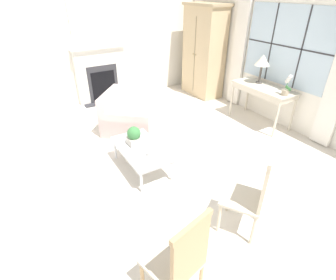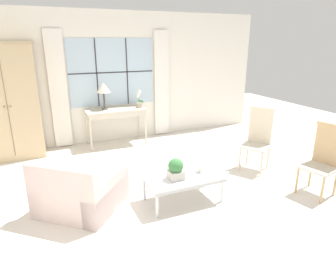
{
  "view_description": "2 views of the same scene",
  "coord_description": "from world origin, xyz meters",
  "px_view_note": "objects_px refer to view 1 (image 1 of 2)",
  "views": [
    {
      "loc": [
        3.27,
        -1.56,
        2.5
      ],
      "look_at": [
        0.46,
        0.13,
        0.57
      ],
      "focal_mm": 28.0,
      "sensor_mm": 36.0,
      "label": 1
    },
    {
      "loc": [
        -1.54,
        -3.58,
        2.18
      ],
      "look_at": [
        0.08,
        0.14,
        0.83
      ],
      "focal_mm": 32.0,
      "sensor_mm": 36.0,
      "label": 2
    }
  ],
  "objects_px": {
    "console_table": "(263,91)",
    "potted_orchid": "(287,87)",
    "table_lamp": "(263,61)",
    "coffee_table": "(141,150)",
    "pillar_candle": "(151,153)",
    "fireplace": "(101,70)",
    "side_chair_wooden": "(255,190)",
    "accent_chair_wooden": "(181,259)",
    "potted_plant_small": "(134,136)",
    "armchair_upholstered": "(129,117)",
    "armoire": "(204,52)"
  },
  "relations": [
    {
      "from": "table_lamp",
      "to": "accent_chair_wooden",
      "type": "height_order",
      "value": "table_lamp"
    },
    {
      "from": "armchair_upholstered",
      "to": "side_chair_wooden",
      "type": "height_order",
      "value": "side_chair_wooden"
    },
    {
      "from": "fireplace",
      "to": "armchair_upholstered",
      "type": "xyz_separation_m",
      "value": [
        1.73,
        -0.06,
        -0.53
      ]
    },
    {
      "from": "accent_chair_wooden",
      "to": "potted_plant_small",
      "type": "bearing_deg",
      "value": 165.58
    },
    {
      "from": "fireplace",
      "to": "armchair_upholstered",
      "type": "height_order",
      "value": "fireplace"
    },
    {
      "from": "accent_chair_wooden",
      "to": "potted_plant_small",
      "type": "relative_size",
      "value": 3.56
    },
    {
      "from": "potted_orchid",
      "to": "pillar_candle",
      "type": "xyz_separation_m",
      "value": [
        -0.01,
        -2.77,
        -0.49
      ]
    },
    {
      "from": "armoire",
      "to": "potted_orchid",
      "type": "distance_m",
      "value": 2.55
    },
    {
      "from": "coffee_table",
      "to": "armchair_upholstered",
      "type": "bearing_deg",
      "value": 164.31
    },
    {
      "from": "table_lamp",
      "to": "coffee_table",
      "type": "height_order",
      "value": "table_lamp"
    },
    {
      "from": "console_table",
      "to": "potted_plant_small",
      "type": "bearing_deg",
      "value": -88.2
    },
    {
      "from": "potted_orchid",
      "to": "potted_plant_small",
      "type": "relative_size",
      "value": 1.29
    },
    {
      "from": "console_table",
      "to": "pillar_candle",
      "type": "height_order",
      "value": "console_table"
    },
    {
      "from": "armoire",
      "to": "armchair_upholstered",
      "type": "distance_m",
      "value": 2.77
    },
    {
      "from": "accent_chair_wooden",
      "to": "pillar_candle",
      "type": "distance_m",
      "value": 1.81
    },
    {
      "from": "side_chair_wooden",
      "to": "coffee_table",
      "type": "xyz_separation_m",
      "value": [
        -1.72,
        -0.54,
        -0.25
      ]
    },
    {
      "from": "console_table",
      "to": "pillar_candle",
      "type": "distance_m",
      "value": 2.88
    },
    {
      "from": "table_lamp",
      "to": "pillar_candle",
      "type": "distance_m",
      "value": 3.09
    },
    {
      "from": "armchair_upholstered",
      "to": "coffee_table",
      "type": "height_order",
      "value": "armchair_upholstered"
    },
    {
      "from": "console_table",
      "to": "pillar_candle",
      "type": "bearing_deg",
      "value": -79.7
    },
    {
      "from": "armoire",
      "to": "side_chair_wooden",
      "type": "xyz_separation_m",
      "value": [
        3.97,
        -2.32,
        -0.5
      ]
    },
    {
      "from": "fireplace",
      "to": "side_chair_wooden",
      "type": "relative_size",
      "value": 2.13
    },
    {
      "from": "accent_chair_wooden",
      "to": "coffee_table",
      "type": "height_order",
      "value": "accent_chair_wooden"
    },
    {
      "from": "fireplace",
      "to": "console_table",
      "type": "xyz_separation_m",
      "value": [
        2.86,
        2.4,
        -0.08
      ]
    },
    {
      "from": "table_lamp",
      "to": "potted_plant_small",
      "type": "relative_size",
      "value": 1.92
    },
    {
      "from": "armchair_upholstered",
      "to": "coffee_table",
      "type": "distance_m",
      "value": 1.41
    },
    {
      "from": "pillar_candle",
      "to": "armoire",
      "type": "bearing_deg",
      "value": 131.7
    },
    {
      "from": "armchair_upholstered",
      "to": "pillar_candle",
      "type": "distance_m",
      "value": 1.69
    },
    {
      "from": "console_table",
      "to": "armchair_upholstered",
      "type": "xyz_separation_m",
      "value": [
        -1.12,
        -2.46,
        -0.45
      ]
    },
    {
      "from": "table_lamp",
      "to": "pillar_candle",
      "type": "bearing_deg",
      "value": -75.98
    },
    {
      "from": "console_table",
      "to": "potted_orchid",
      "type": "xyz_separation_m",
      "value": [
        0.52,
        -0.05,
        0.23
      ]
    },
    {
      "from": "table_lamp",
      "to": "coffee_table",
      "type": "distance_m",
      "value": 3.08
    },
    {
      "from": "fireplace",
      "to": "pillar_candle",
      "type": "bearing_deg",
      "value": -7.22
    },
    {
      "from": "console_table",
      "to": "potted_orchid",
      "type": "height_order",
      "value": "potted_orchid"
    },
    {
      "from": "accent_chair_wooden",
      "to": "potted_plant_small",
      "type": "distance_m",
      "value": 2.2
    },
    {
      "from": "table_lamp",
      "to": "side_chair_wooden",
      "type": "relative_size",
      "value": 0.52
    },
    {
      "from": "console_table",
      "to": "coffee_table",
      "type": "distance_m",
      "value": 2.87
    },
    {
      "from": "coffee_table",
      "to": "accent_chair_wooden",
      "type": "bearing_deg",
      "value": -16.52
    },
    {
      "from": "armoire",
      "to": "pillar_candle",
      "type": "relative_size",
      "value": 16.32
    },
    {
      "from": "armoire",
      "to": "console_table",
      "type": "relative_size",
      "value": 1.72
    },
    {
      "from": "fireplace",
      "to": "potted_plant_small",
      "type": "distance_m",
      "value": 3.0
    },
    {
      "from": "console_table",
      "to": "table_lamp",
      "type": "height_order",
      "value": "table_lamp"
    },
    {
      "from": "fireplace",
      "to": "accent_chair_wooden",
      "type": "bearing_deg",
      "value": -11.5
    },
    {
      "from": "fireplace",
      "to": "coffee_table",
      "type": "xyz_separation_m",
      "value": [
        3.08,
        -0.44,
        -0.43
      ]
    },
    {
      "from": "console_table",
      "to": "armoire",
      "type": "bearing_deg",
      "value": 179.48
    },
    {
      "from": "armoire",
      "to": "pillar_candle",
      "type": "bearing_deg",
      "value": -48.3
    },
    {
      "from": "potted_orchid",
      "to": "accent_chair_wooden",
      "type": "height_order",
      "value": "potted_orchid"
    },
    {
      "from": "table_lamp",
      "to": "accent_chair_wooden",
      "type": "xyz_separation_m",
      "value": [
        2.43,
        -3.51,
        -0.66
      ]
    },
    {
      "from": "armoire",
      "to": "potted_plant_small",
      "type": "bearing_deg",
      "value": -53.97
    },
    {
      "from": "side_chair_wooden",
      "to": "potted_orchid",
      "type": "bearing_deg",
      "value": 122.36
    }
  ]
}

